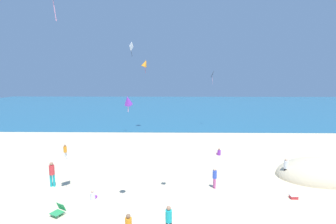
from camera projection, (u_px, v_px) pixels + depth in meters
name	position (u px, v px, depth m)	size (l,w,h in m)	color
ground_plane	(168.00, 155.00, 23.82)	(120.00, 120.00, 0.00)	beige
ocean_water	(171.00, 106.00, 62.81)	(120.00, 60.00, 0.05)	#236084
dune_mound	(318.00, 177.00, 18.51)	(6.17, 4.32, 2.79)	beige
beach_chair_far_right	(59.00, 210.00, 13.38)	(0.81, 0.84, 0.60)	#2D9956
cooler_box	(294.00, 197.00, 15.20)	(0.44, 0.37, 0.22)	red
person_0	(93.00, 196.00, 15.02)	(0.37, 0.56, 0.66)	white
person_1	(52.00, 172.00, 16.73)	(0.39, 0.39, 1.73)	#19ADB2
person_2	(169.00, 219.00, 11.42)	(0.41, 0.41, 1.55)	black
person_3	(65.00, 151.00, 22.17)	(0.36, 0.36, 1.43)	white
person_5	(286.00, 167.00, 18.14)	(0.43, 0.43, 1.53)	black
person_6	(215.00, 177.00, 16.51)	(0.34, 0.34, 1.41)	#D8599E
person_7	(219.00, 152.00, 23.65)	(0.40, 0.58, 0.66)	purple
kite_black	(212.00, 74.00, 35.81)	(0.47, 1.05, 2.00)	black
kite_orange	(145.00, 63.00, 33.62)	(1.16, 0.92, 1.90)	orange
kite_purple	(128.00, 100.00, 13.13)	(0.48, 0.65, 0.95)	purple
kite_white	(131.00, 47.00, 29.20)	(0.36, 0.98, 1.66)	white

